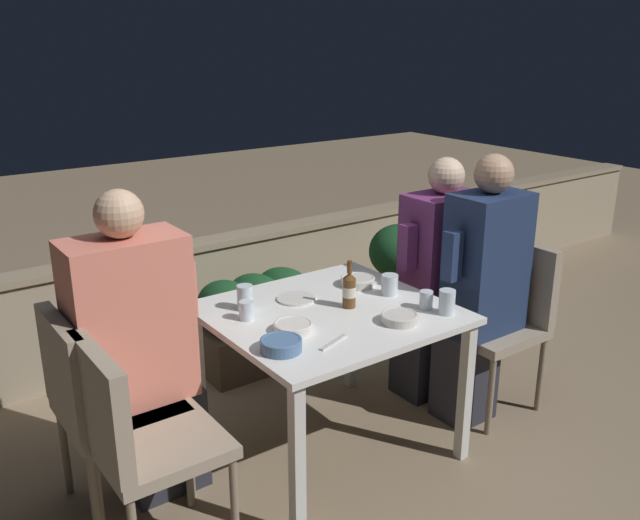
{
  "coord_description": "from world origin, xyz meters",
  "views": [
    {
      "loc": [
        -1.68,
        -2.27,
        1.9
      ],
      "look_at": [
        0.0,
        0.07,
        0.94
      ],
      "focal_mm": 38.0,
      "sensor_mm": 36.0,
      "label": 1
    }
  ],
  "objects_px": {
    "chair_left_far": "(95,394)",
    "chair_right_near": "(504,308)",
    "potted_plant": "(399,265)",
    "chair_right_far": "(461,291)",
    "person_purple_stripe": "(436,278)",
    "chair_left_near": "(133,430)",
    "person_coral_top": "(139,350)",
    "person_navy_jumper": "(480,289)",
    "beer_bottle": "(349,290)"
  },
  "relations": [
    {
      "from": "person_purple_stripe",
      "to": "beer_bottle",
      "type": "xyz_separation_m",
      "value": [
        -0.72,
        -0.16,
        0.15
      ]
    },
    {
      "from": "chair_left_far",
      "to": "person_purple_stripe",
      "type": "xyz_separation_m",
      "value": [
        1.84,
        -0.05,
        0.12
      ]
    },
    {
      "from": "chair_right_near",
      "to": "beer_bottle",
      "type": "distance_m",
      "value": 0.96
    },
    {
      "from": "chair_left_far",
      "to": "person_navy_jumper",
      "type": "xyz_separation_m",
      "value": [
        1.83,
        -0.36,
        0.15
      ]
    },
    {
      "from": "chair_right_near",
      "to": "chair_left_near",
      "type": "bearing_deg",
      "value": 179.25
    },
    {
      "from": "chair_left_near",
      "to": "person_navy_jumper",
      "type": "distance_m",
      "value": 1.81
    },
    {
      "from": "person_coral_top",
      "to": "potted_plant",
      "type": "distance_m",
      "value": 2.19
    },
    {
      "from": "chair_left_near",
      "to": "chair_left_far",
      "type": "distance_m",
      "value": 0.34
    },
    {
      "from": "chair_left_far",
      "to": "person_navy_jumper",
      "type": "distance_m",
      "value": 1.87
    },
    {
      "from": "chair_right_far",
      "to": "beer_bottle",
      "type": "xyz_separation_m",
      "value": [
        -0.92,
        -0.16,
        0.26
      ]
    },
    {
      "from": "person_purple_stripe",
      "to": "potted_plant",
      "type": "bearing_deg",
      "value": 60.79
    },
    {
      "from": "chair_right_near",
      "to": "beer_bottle",
      "type": "xyz_separation_m",
      "value": [
        -0.91,
        0.15,
        0.26
      ]
    },
    {
      "from": "chair_left_far",
      "to": "beer_bottle",
      "type": "height_order",
      "value": "beer_bottle"
    },
    {
      "from": "person_coral_top",
      "to": "person_purple_stripe",
      "type": "bearing_deg",
      "value": -1.79
    },
    {
      "from": "beer_bottle",
      "to": "chair_right_near",
      "type": "bearing_deg",
      "value": -9.37
    },
    {
      "from": "beer_bottle",
      "to": "person_coral_top",
      "type": "bearing_deg",
      "value": 166.93
    },
    {
      "from": "person_coral_top",
      "to": "potted_plant",
      "type": "height_order",
      "value": "person_coral_top"
    },
    {
      "from": "chair_left_near",
      "to": "person_navy_jumper",
      "type": "bearing_deg",
      "value": -0.83
    },
    {
      "from": "person_navy_jumper",
      "to": "person_coral_top",
      "type": "bearing_deg",
      "value": 167.45
    },
    {
      "from": "beer_bottle",
      "to": "chair_left_near",
      "type": "bearing_deg",
      "value": -173.46
    },
    {
      "from": "person_coral_top",
      "to": "chair_right_near",
      "type": "height_order",
      "value": "person_coral_top"
    },
    {
      "from": "person_navy_jumper",
      "to": "chair_right_far",
      "type": "bearing_deg",
      "value": 56.67
    },
    {
      "from": "person_navy_jumper",
      "to": "beer_bottle",
      "type": "xyz_separation_m",
      "value": [
        -0.72,
        0.15,
        0.11
      ]
    },
    {
      "from": "person_navy_jumper",
      "to": "chair_right_far",
      "type": "height_order",
      "value": "person_navy_jumper"
    },
    {
      "from": "chair_left_far",
      "to": "potted_plant",
      "type": "distance_m",
      "value": 2.37
    },
    {
      "from": "potted_plant",
      "to": "chair_right_far",
      "type": "bearing_deg",
      "value": -106.37
    },
    {
      "from": "chair_left_far",
      "to": "chair_right_far",
      "type": "xyz_separation_m",
      "value": [
        2.04,
        -0.05,
        0.0
      ]
    },
    {
      "from": "person_coral_top",
      "to": "chair_right_near",
      "type": "relative_size",
      "value": 1.52
    },
    {
      "from": "person_coral_top",
      "to": "chair_right_near",
      "type": "bearing_deg",
      "value": -11.23
    },
    {
      "from": "chair_right_near",
      "to": "potted_plant",
      "type": "bearing_deg",
      "value": 77.88
    },
    {
      "from": "person_navy_jumper",
      "to": "beer_bottle",
      "type": "bearing_deg",
      "value": 168.11
    },
    {
      "from": "chair_right_near",
      "to": "person_navy_jumper",
      "type": "bearing_deg",
      "value": -180.0
    },
    {
      "from": "chair_right_far",
      "to": "person_purple_stripe",
      "type": "xyz_separation_m",
      "value": [
        -0.2,
        0.0,
        0.12
      ]
    },
    {
      "from": "chair_right_far",
      "to": "beer_bottle",
      "type": "bearing_deg",
      "value": -170.05
    },
    {
      "from": "person_purple_stripe",
      "to": "chair_left_far",
      "type": "bearing_deg",
      "value": 178.4
    },
    {
      "from": "chair_left_far",
      "to": "chair_right_near",
      "type": "distance_m",
      "value": 2.06
    },
    {
      "from": "chair_right_near",
      "to": "potted_plant",
      "type": "distance_m",
      "value": 1.09
    },
    {
      "from": "beer_bottle",
      "to": "potted_plant",
      "type": "bearing_deg",
      "value": 38.65
    },
    {
      "from": "chair_right_near",
      "to": "person_purple_stripe",
      "type": "xyz_separation_m",
      "value": [
        -0.19,
        0.31,
        0.12
      ]
    },
    {
      "from": "chair_left_near",
      "to": "beer_bottle",
      "type": "relative_size",
      "value": 4.0
    },
    {
      "from": "chair_left_near",
      "to": "person_coral_top",
      "type": "distance_m",
      "value": 0.4
    },
    {
      "from": "chair_left_near",
      "to": "person_navy_jumper",
      "type": "height_order",
      "value": "person_navy_jumper"
    },
    {
      "from": "person_purple_stripe",
      "to": "chair_left_near",
      "type": "bearing_deg",
      "value": -171.01
    },
    {
      "from": "chair_right_near",
      "to": "person_purple_stripe",
      "type": "relative_size",
      "value": 0.68
    },
    {
      "from": "chair_right_near",
      "to": "chair_right_far",
      "type": "relative_size",
      "value": 1.0
    },
    {
      "from": "chair_left_near",
      "to": "person_purple_stripe",
      "type": "distance_m",
      "value": 1.84
    },
    {
      "from": "person_coral_top",
      "to": "chair_left_near",
      "type": "bearing_deg",
      "value": -116.68
    },
    {
      "from": "chair_right_near",
      "to": "person_navy_jumper",
      "type": "distance_m",
      "value": 0.25
    },
    {
      "from": "chair_left_far",
      "to": "chair_right_near",
      "type": "bearing_deg",
      "value": -10.16
    },
    {
      "from": "person_purple_stripe",
      "to": "chair_right_far",
      "type": "bearing_deg",
      "value": -0.0
    }
  ]
}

